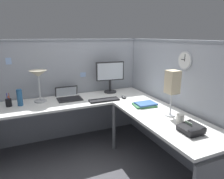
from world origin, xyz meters
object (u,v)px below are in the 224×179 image
thermos_flask (20,98)px  wall_clock (185,61)px  laptop (68,96)px  pen_cup (9,103)px  desk_lamp_dome (38,76)px  monitor (110,75)px  computer_mouse (124,97)px  office_phone (191,129)px  book_stack (145,104)px  keyboard (104,100)px  coffee_mug (180,119)px  desk_lamp_paper (172,83)px

thermos_flask → wall_clock: 2.15m
laptop → pen_cup: 0.80m
desk_lamp_dome → wall_clock: bearing=-32.7°
monitor → desk_lamp_dome: (-1.09, -0.06, 0.07)m
wall_clock → desk_lamp_dome: bearing=147.3°
computer_mouse → office_phone: bearing=-86.3°
pen_cup → book_stack: pen_cup is taller
monitor → keyboard: 0.54m
book_stack → thermos_flask: bearing=155.6°
monitor → office_phone: 1.66m
desk_lamp_dome → thermos_flask: (-0.26, -0.06, -0.25)m
coffee_mug → wall_clock: 0.72m
monitor → coffee_mug: (0.20, -1.42, -0.25)m
laptop → desk_lamp_paper: (0.93, -1.18, 0.36)m
book_stack → laptop: bearing=137.7°
thermos_flask → book_stack: 1.65m
laptop → pen_cup: (-0.79, -0.07, 0.03)m
keyboard → pen_cup: pen_cup is taller
book_stack → coffee_mug: size_ratio=3.25×
desk_lamp_paper → wall_clock: (0.27, 0.12, 0.23)m
book_stack → computer_mouse: bearing=103.4°
wall_clock → coffee_mug: bearing=-133.0°
laptop → wall_clock: 1.70m
office_phone → wall_clock: 0.88m
desk_lamp_paper → wall_clock: bearing=24.6°
desk_lamp_dome → book_stack: 1.49m
book_stack → wall_clock: 0.74m
keyboard → desk_lamp_dome: (-0.83, 0.32, 0.35)m
monitor → desk_lamp_paper: 1.23m
coffee_mug → pen_cup: bearing=142.0°
computer_mouse → office_phone: 1.26m
pen_cup → office_phone: bearing=-43.5°
keyboard → book_stack: 0.59m
laptop → coffee_mug: bearing=-57.2°
laptop → desk_lamp_paper: size_ratio=0.72×
book_stack → wall_clock: size_ratio=1.42×
computer_mouse → desk_lamp_dome: desk_lamp_dome is taller
wall_clock → thermos_flask: bearing=152.6°
laptop → desk_lamp_dome: desk_lamp_dome is taller
thermos_flask → monitor: bearing=5.1°
desk_lamp_dome → office_phone: desk_lamp_dome is taller
thermos_flask → desk_lamp_paper: size_ratio=0.42×
monitor → book_stack: bearing=-79.1°
thermos_flask → coffee_mug: thermos_flask is taller
office_phone → computer_mouse: bearing=93.7°
laptop → office_phone: laptop is taller
laptop → book_stack: laptop is taller
desk_lamp_paper → thermos_flask: bearing=145.6°
laptop → wall_clock: size_ratio=1.73×
laptop → office_phone: size_ratio=1.82×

